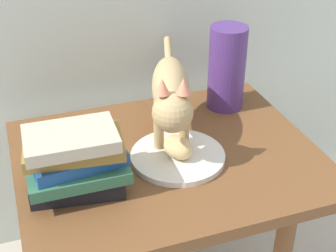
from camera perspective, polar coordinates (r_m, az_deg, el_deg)
name	(u,v)px	position (r m, az deg, el deg)	size (l,w,h in m)	color
side_table	(168,179)	(1.22, 0.00, -6.17)	(0.72, 0.57, 0.51)	brown
plate	(178,156)	(1.16, 1.14, -3.53)	(0.22, 0.22, 0.01)	silver
bread_roll	(178,147)	(1.13, 1.17, -2.46)	(0.08, 0.06, 0.05)	#E0BC7A
cat	(171,92)	(1.17, 0.32, 3.93)	(0.19, 0.46, 0.23)	tan
book_stack	(76,161)	(1.04, -10.67, -4.01)	(0.22, 0.15, 0.15)	black
green_vase	(227,68)	(1.34, 6.83, 6.70)	(0.10, 0.10, 0.23)	#4C2D72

